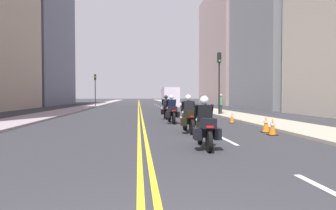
% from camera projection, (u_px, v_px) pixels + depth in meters
% --- Properties ---
extents(ground_plane, '(264.00, 264.00, 0.00)m').
position_uv_depth(ground_plane, '(139.00, 105.00, 50.30)').
color(ground_plane, '#2D2D32').
extents(sidewalk_left, '(2.91, 144.00, 0.12)m').
position_uv_depth(sidewalk_left, '(94.00, 105.00, 49.58)').
color(sidewalk_left, gray).
rests_on(sidewalk_left, ground).
extents(sidewalk_right, '(2.91, 144.00, 0.12)m').
position_uv_depth(sidewalk_right, '(183.00, 105.00, 51.02)').
color(sidewalk_right, '#A89D88').
rests_on(sidewalk_right, ground).
extents(centreline_yellow_inner, '(0.12, 132.00, 0.01)m').
position_uv_depth(centreline_yellow_inner, '(138.00, 105.00, 50.29)').
color(centreline_yellow_inner, yellow).
rests_on(centreline_yellow_inner, ground).
extents(centreline_yellow_outer, '(0.12, 132.00, 0.01)m').
position_uv_depth(centreline_yellow_outer, '(140.00, 105.00, 50.31)').
color(centreline_yellow_outer, yellow).
rests_on(centreline_yellow_outer, ground).
extents(lane_dashes_white, '(0.14, 56.40, 0.01)m').
position_uv_depth(lane_dashes_white, '(168.00, 111.00, 31.69)').
color(lane_dashes_white, silver).
rests_on(lane_dashes_white, ground).
extents(building_right_1, '(8.48, 14.91, 27.02)m').
position_uv_depth(building_right_1, '(280.00, 1.00, 38.25)').
color(building_right_1, gray).
rests_on(building_right_1, ground).
extents(building_left_2, '(6.68, 21.59, 24.43)m').
position_uv_depth(building_left_2, '(43.00, 35.00, 53.38)').
color(building_left_2, slate).
rests_on(building_left_2, ground).
extents(building_right_2, '(8.53, 21.18, 21.47)m').
position_uv_depth(building_right_2, '(232.00, 48.00, 57.90)').
color(building_right_2, '#B29791').
rests_on(building_right_2, ground).
extents(motorcycle_0, '(0.78, 2.14, 1.56)m').
position_uv_depth(motorcycle_0, '(205.00, 127.00, 9.03)').
color(motorcycle_0, black).
rests_on(motorcycle_0, ground).
extents(motorcycle_1, '(0.77, 2.24, 1.62)m').
position_uv_depth(motorcycle_1, '(189.00, 117.00, 12.96)').
color(motorcycle_1, black).
rests_on(motorcycle_1, ground).
extents(motorcycle_2, '(0.78, 2.20, 1.63)m').
position_uv_depth(motorcycle_2, '(172.00, 111.00, 17.48)').
color(motorcycle_2, black).
rests_on(motorcycle_2, ground).
extents(motorcycle_3, '(0.76, 2.11, 1.62)m').
position_uv_depth(motorcycle_3, '(166.00, 109.00, 20.74)').
color(motorcycle_3, black).
rests_on(motorcycle_3, ground).
extents(traffic_cone_0, '(0.31, 0.31, 0.66)m').
position_uv_depth(traffic_cone_0, '(232.00, 117.00, 17.55)').
color(traffic_cone_0, black).
rests_on(traffic_cone_0, ground).
extents(traffic_cone_1, '(0.36, 0.36, 0.68)m').
position_uv_depth(traffic_cone_1, '(273.00, 127.00, 12.13)').
color(traffic_cone_1, black).
rests_on(traffic_cone_1, ground).
extents(traffic_cone_2, '(0.37, 0.37, 0.73)m').
position_uv_depth(traffic_cone_2, '(266.00, 124.00, 13.00)').
color(traffic_cone_2, black).
rests_on(traffic_cone_2, ground).
extents(traffic_light_near, '(0.28, 0.38, 5.04)m').
position_uv_depth(traffic_light_near, '(219.00, 73.00, 24.46)').
color(traffic_light_near, black).
rests_on(traffic_light_near, ground).
extents(traffic_light_far, '(0.28, 0.38, 4.69)m').
position_uv_depth(traffic_light_far, '(95.00, 84.00, 44.02)').
color(traffic_light_far, black).
rests_on(traffic_light_far, ground).
extents(pedestrian_0, '(0.33, 0.51, 1.72)m').
position_uv_depth(pedestrian_0, '(221.00, 104.00, 24.85)').
color(pedestrian_0, '#2A2C37').
rests_on(pedestrian_0, ground).
extents(pedestrian_1, '(0.28, 0.39, 1.62)m').
position_uv_depth(pedestrian_1, '(205.00, 103.00, 30.95)').
color(pedestrian_1, '#2B2E2F').
rests_on(pedestrian_1, ground).
extents(parked_truck, '(2.20, 6.50, 2.80)m').
position_uv_depth(parked_truck, '(170.00, 98.00, 45.32)').
color(parked_truck, '#BFB0B8').
rests_on(parked_truck, ground).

